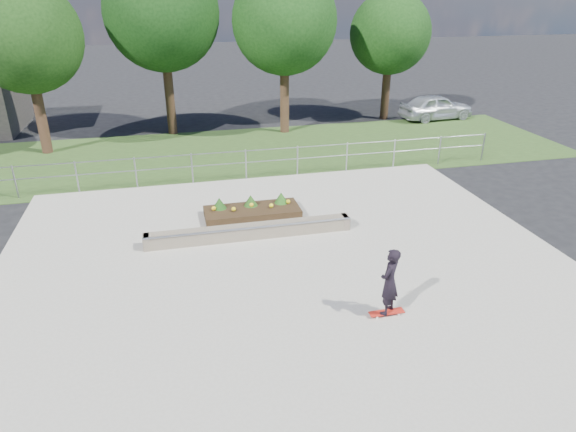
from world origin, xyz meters
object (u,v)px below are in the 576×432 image
at_px(skateboarder, 389,282).
at_px(parked_car, 436,107).
at_px(grind_ledge, 250,231).
at_px(planter_bed, 252,210).

xyz_separation_m(skateboarder, parked_car, (10.08, 16.70, -0.22)).
bearing_deg(skateboarder, parked_car, 58.89).
height_order(grind_ledge, planter_bed, planter_bed).
bearing_deg(grind_ledge, planter_bed, 78.29).
xyz_separation_m(grind_ledge, parked_car, (12.40, 12.21, 0.42)).
distance_m(skateboarder, parked_car, 19.51).
height_order(grind_ledge, parked_car, parked_car).
xyz_separation_m(planter_bed, parked_car, (12.07, 10.63, 0.44)).
relative_size(grind_ledge, planter_bed, 2.00).
xyz_separation_m(grind_ledge, planter_bed, (0.33, 1.58, -0.02)).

